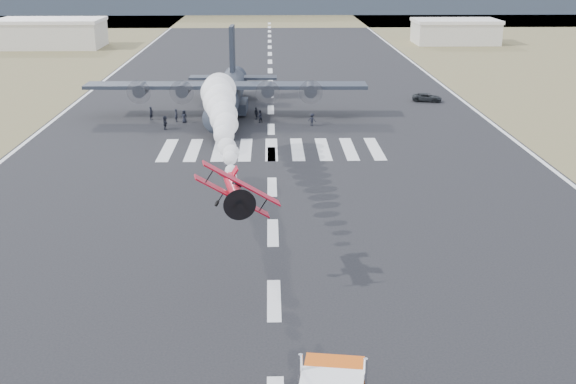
{
  "coord_description": "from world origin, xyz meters",
  "views": [
    {
      "loc": [
        -0.2,
        -30.66,
        21.75
      ],
      "look_at": [
        1.2,
        22.44,
        4.0
      ],
      "focal_mm": 45.0,
      "sensor_mm": 36.0,
      "label": 1
    }
  ],
  "objects_px": {
    "hangar_right": "(455,31)",
    "transport_aircraft": "(227,93)",
    "crew_g": "(176,115)",
    "crew_h": "(260,116)",
    "crew_a": "(151,113)",
    "crew_c": "(312,120)",
    "crew_e": "(184,116)",
    "hangar_left": "(51,33)",
    "support_vehicle": "(427,97)",
    "crew_d": "(256,113)",
    "crew_b": "(218,123)",
    "aerobatic_biplane": "(234,191)",
    "crew_f": "(165,123)"
  },
  "relations": [
    {
      "from": "crew_d",
      "to": "support_vehicle",
      "type": "bearing_deg",
      "value": 85.85
    },
    {
      "from": "transport_aircraft",
      "to": "crew_e",
      "type": "xyz_separation_m",
      "value": [
        -5.53,
        -5.56,
        -2.03
      ]
    },
    {
      "from": "crew_a",
      "to": "crew_d",
      "type": "bearing_deg",
      "value": -68.9
    },
    {
      "from": "crew_e",
      "to": "crew_h",
      "type": "relative_size",
      "value": 0.99
    },
    {
      "from": "crew_e",
      "to": "crew_a",
      "type": "bearing_deg",
      "value": 172.53
    },
    {
      "from": "crew_e",
      "to": "crew_g",
      "type": "bearing_deg",
      "value": 165.14
    },
    {
      "from": "transport_aircraft",
      "to": "support_vehicle",
      "type": "height_order",
      "value": "transport_aircraft"
    },
    {
      "from": "crew_g",
      "to": "crew_h",
      "type": "xyz_separation_m",
      "value": [
        11.18,
        -0.84,
        -0.0
      ]
    },
    {
      "from": "crew_a",
      "to": "aerobatic_biplane",
      "type": "bearing_deg",
      "value": -144.35
    },
    {
      "from": "crew_a",
      "to": "crew_g",
      "type": "distance_m",
      "value": 3.75
    },
    {
      "from": "hangar_left",
      "to": "crew_b",
      "type": "bearing_deg",
      "value": -61.97
    },
    {
      "from": "aerobatic_biplane",
      "to": "crew_g",
      "type": "distance_m",
      "value": 52.09
    },
    {
      "from": "transport_aircraft",
      "to": "crew_f",
      "type": "distance_m",
      "value": 12.18
    },
    {
      "from": "transport_aircraft",
      "to": "crew_a",
      "type": "height_order",
      "value": "transport_aircraft"
    },
    {
      "from": "hangar_left",
      "to": "crew_d",
      "type": "bearing_deg",
      "value": -57.71
    },
    {
      "from": "hangar_left",
      "to": "support_vehicle",
      "type": "bearing_deg",
      "value": -41.65
    },
    {
      "from": "hangar_right",
      "to": "crew_h",
      "type": "height_order",
      "value": "hangar_right"
    },
    {
      "from": "crew_c",
      "to": "crew_e",
      "type": "height_order",
      "value": "crew_e"
    },
    {
      "from": "hangar_left",
      "to": "crew_b",
      "type": "relative_size",
      "value": 15.38
    },
    {
      "from": "aerobatic_biplane",
      "to": "crew_a",
      "type": "height_order",
      "value": "aerobatic_biplane"
    },
    {
      "from": "hangar_right",
      "to": "crew_a",
      "type": "xyz_separation_m",
      "value": [
        -62.24,
        -84.16,
        -2.1
      ]
    },
    {
      "from": "hangar_right",
      "to": "transport_aircraft",
      "type": "height_order",
      "value": "transport_aircraft"
    },
    {
      "from": "hangar_left",
      "to": "crew_h",
      "type": "bearing_deg",
      "value": -58.13
    },
    {
      "from": "hangar_right",
      "to": "crew_c",
      "type": "relative_size",
      "value": 12.52
    },
    {
      "from": "crew_h",
      "to": "hangar_left",
      "type": "bearing_deg",
      "value": -91.33
    },
    {
      "from": "hangar_left",
      "to": "transport_aircraft",
      "type": "xyz_separation_m",
      "value": [
        45.94,
        -75.41,
        -0.53
      ]
    },
    {
      "from": "crew_e",
      "to": "support_vehicle",
      "type": "bearing_deg",
      "value": 34.68
    },
    {
      "from": "hangar_left",
      "to": "hangar_right",
      "type": "xyz_separation_m",
      "value": [
        98.0,
        5.0,
        -0.4
      ]
    },
    {
      "from": "transport_aircraft",
      "to": "crew_b",
      "type": "xyz_separation_m",
      "value": [
        -0.8,
        -9.35,
        -2.08
      ]
    },
    {
      "from": "crew_a",
      "to": "crew_d",
      "type": "relative_size",
      "value": 1.09
    },
    {
      "from": "crew_b",
      "to": "crew_e",
      "type": "bearing_deg",
      "value": -113.13
    },
    {
      "from": "crew_a",
      "to": "crew_h",
      "type": "height_order",
      "value": "crew_a"
    },
    {
      "from": "hangar_left",
      "to": "crew_g",
      "type": "bearing_deg",
      "value": -63.93
    },
    {
      "from": "crew_a",
      "to": "crew_e",
      "type": "bearing_deg",
      "value": -90.42
    },
    {
      "from": "crew_c",
      "to": "crew_d",
      "type": "height_order",
      "value": "crew_d"
    },
    {
      "from": "crew_b",
      "to": "crew_g",
      "type": "height_order",
      "value": "crew_g"
    },
    {
      "from": "crew_a",
      "to": "crew_f",
      "type": "distance_m",
      "value": 6.19
    },
    {
      "from": "transport_aircraft",
      "to": "crew_e",
      "type": "height_order",
      "value": "transport_aircraft"
    },
    {
      "from": "hangar_left",
      "to": "crew_f",
      "type": "relative_size",
      "value": 13.73
    },
    {
      "from": "hangar_left",
      "to": "crew_d",
      "type": "distance_m",
      "value": 93.61
    },
    {
      "from": "crew_a",
      "to": "hangar_right",
      "type": "bearing_deg",
      "value": -15.63
    },
    {
      "from": "hangar_left",
      "to": "crew_a",
      "type": "bearing_deg",
      "value": -65.69
    },
    {
      "from": "transport_aircraft",
      "to": "crew_f",
      "type": "relative_size",
      "value": 21.62
    },
    {
      "from": "hangar_right",
      "to": "crew_f",
      "type": "bearing_deg",
      "value": -123.59
    },
    {
      "from": "hangar_left",
      "to": "hangar_right",
      "type": "bearing_deg",
      "value": 2.92
    },
    {
      "from": "crew_c",
      "to": "crew_h",
      "type": "bearing_deg",
      "value": 6.6
    },
    {
      "from": "crew_d",
      "to": "crew_h",
      "type": "height_order",
      "value": "crew_h"
    },
    {
      "from": "aerobatic_biplane",
      "to": "crew_f",
      "type": "bearing_deg",
      "value": 98.04
    },
    {
      "from": "hangar_right",
      "to": "crew_g",
      "type": "relative_size",
      "value": 11.87
    },
    {
      "from": "aerobatic_biplane",
      "to": "crew_d",
      "type": "bearing_deg",
      "value": 84.01
    }
  ]
}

